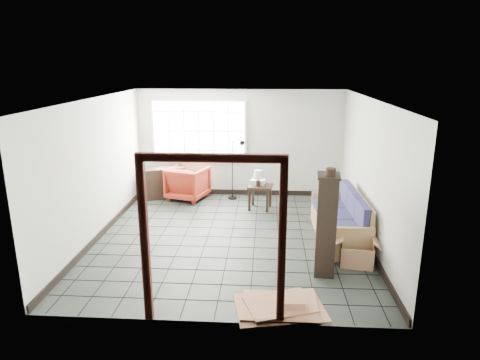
# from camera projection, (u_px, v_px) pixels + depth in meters

# --- Properties ---
(ground) EXTENTS (5.50, 5.50, 0.00)m
(ground) POSITION_uv_depth(u_px,v_px,m) (231.00, 237.00, 8.14)
(ground) COLOR black
(ground) RESTS_ON ground
(room_shell) EXTENTS (5.02, 5.52, 2.61)m
(room_shell) POSITION_uv_depth(u_px,v_px,m) (231.00, 150.00, 7.72)
(room_shell) COLOR #B0B4AD
(room_shell) RESTS_ON ground
(window_panel) EXTENTS (2.32, 0.08, 1.52)m
(window_panel) POSITION_uv_depth(u_px,v_px,m) (199.00, 131.00, 10.37)
(window_panel) COLOR silver
(window_panel) RESTS_ON ground
(doorway_trim) EXTENTS (1.80, 0.08, 2.20)m
(doorway_trim) POSITION_uv_depth(u_px,v_px,m) (212.00, 220.00, 5.17)
(doorway_trim) COLOR #3A130D
(doorway_trim) RESTS_ON ground
(futon_sofa) EXTENTS (0.84, 2.06, 0.90)m
(futon_sofa) POSITION_uv_depth(u_px,v_px,m) (342.00, 222.00, 8.00)
(futon_sofa) COLOR olive
(futon_sofa) RESTS_ON ground
(armchair) EXTENTS (1.06, 1.02, 0.88)m
(armchair) POSITION_uv_depth(u_px,v_px,m) (188.00, 181.00, 10.31)
(armchair) COLOR maroon
(armchair) RESTS_ON ground
(side_table) EXTENTS (0.58, 0.58, 0.55)m
(side_table) POSITION_uv_depth(u_px,v_px,m) (260.00, 189.00, 9.61)
(side_table) COLOR black
(side_table) RESTS_ON ground
(table_lamp) EXTENTS (0.27, 0.27, 0.36)m
(table_lamp) POSITION_uv_depth(u_px,v_px,m) (258.00, 175.00, 9.44)
(table_lamp) COLOR black
(table_lamp) RESTS_ON side_table
(projector) EXTENTS (0.34, 0.29, 0.11)m
(projector) POSITION_uv_depth(u_px,v_px,m) (258.00, 182.00, 9.64)
(projector) COLOR silver
(projector) RESTS_ON side_table
(floor_lamp) EXTENTS (0.45, 0.29, 1.51)m
(floor_lamp) POSITION_uv_depth(u_px,v_px,m) (237.00, 167.00, 10.22)
(floor_lamp) COLOR black
(floor_lamp) RESTS_ON ground
(console_shelf) EXTENTS (1.02, 0.74, 0.74)m
(console_shelf) POSITION_uv_depth(u_px,v_px,m) (165.00, 182.00, 10.46)
(console_shelf) COLOR black
(console_shelf) RESTS_ON ground
(tall_shelf) EXTENTS (0.38, 0.47, 1.61)m
(tall_shelf) POSITION_uv_depth(u_px,v_px,m) (326.00, 224.00, 6.56)
(tall_shelf) COLOR black
(tall_shelf) RESTS_ON ground
(pot) EXTENTS (0.19, 0.19, 0.11)m
(pot) POSITION_uv_depth(u_px,v_px,m) (331.00, 172.00, 6.27)
(pot) COLOR black
(pot) RESTS_ON tall_shelf
(open_box) EXTENTS (0.90, 0.54, 0.48)m
(open_box) POSITION_uv_depth(u_px,v_px,m) (357.00, 255.00, 7.01)
(open_box) COLOR #9C684B
(open_box) RESTS_ON ground
(cardboard_pile) EXTENTS (1.32, 1.04, 0.17)m
(cardboard_pile) POSITION_uv_depth(u_px,v_px,m) (281.00, 305.00, 5.78)
(cardboard_pile) COLOR #9C684B
(cardboard_pile) RESTS_ON ground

